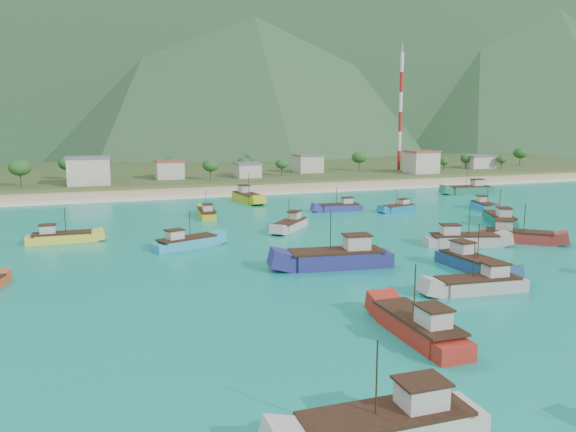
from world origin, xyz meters
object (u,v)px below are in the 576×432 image
object	(u,v)px
boat_10	(207,214)
boat_25	(479,285)
boat_16	(247,198)
boat_17	(186,243)
boat_26	(469,190)
boat_24	(419,329)
boat_13	(389,428)
boat_21	(61,238)
boat_27	(291,226)
boat_19	(463,241)
boat_22	(517,237)
boat_9	(472,264)
radio_tower	(400,112)
boat_12	(338,259)
boat_1	(500,220)
boat_20	(399,208)
boat_15	(340,208)
boat_3	(485,207)

from	to	relation	value
boat_10	boat_25	xyz separation A→B (m)	(19.00, -60.21, 0.09)
boat_16	boat_25	size ratio (longest dim) A/B	1.17
boat_17	boat_26	world-z (taller)	boat_26
boat_16	boat_24	xyz separation A→B (m)	(-8.83, -88.74, -0.07)
boat_13	boat_21	xyz separation A→B (m)	(-20.90, 67.40, -0.18)
boat_26	boat_27	xyz separation A→B (m)	(-62.50, -31.69, -0.27)
boat_19	boat_22	xyz separation A→B (m)	(10.15, -0.41, -0.00)
boat_9	boat_19	xyz separation A→B (m)	(7.80, 12.47, 0.00)
boat_10	boat_13	world-z (taller)	boat_13
radio_tower	boat_12	bearing A→B (deg)	-123.90
boat_22	boat_24	size ratio (longest dim) A/B	0.90
boat_1	boat_12	size ratio (longest dim) A/B	0.84
boat_1	boat_26	distance (m)	47.04
boat_1	boat_22	distance (m)	15.53
boat_20	boat_27	xyz separation A→B (m)	(-29.27, -12.12, 0.17)
boat_10	boat_26	distance (m)	75.36
boat_21	boat_22	bearing A→B (deg)	71.16
radio_tower	boat_15	xyz separation A→B (m)	(-56.22, -70.35, -21.91)
boat_12	boat_15	bearing A→B (deg)	-16.85
boat_21	boat_13	bearing A→B (deg)	17.57
boat_24	boat_27	xyz separation A→B (m)	(6.64, 51.96, -0.18)
boat_9	boat_19	world-z (taller)	boat_19
boat_26	boat_27	size ratio (longest dim) A/B	1.35
boat_9	boat_19	size ratio (longest dim) A/B	0.97
boat_10	boat_24	xyz separation A→B (m)	(4.94, -69.83, 0.21)
boat_3	boat_10	world-z (taller)	boat_10
boat_16	boat_17	xyz separation A→B (m)	(-22.37, -45.53, -0.24)
boat_16	boat_19	bearing A→B (deg)	102.25
boat_9	boat_15	xyz separation A→B (m)	(4.56, 50.84, -0.19)
radio_tower	boat_16	size ratio (longest dim) A/B	3.29
boat_9	boat_15	bearing A→B (deg)	-98.21
boat_10	boat_24	size ratio (longest dim) A/B	0.85
boat_10	boat_25	size ratio (longest dim) A/B	0.92
radio_tower	boat_19	size ratio (longest dim) A/B	3.55
boat_13	boat_26	distance (m)	125.88
boat_16	boat_24	world-z (taller)	boat_16
boat_10	boat_26	size ratio (longest dim) A/B	0.78
boat_26	boat_12	bearing A→B (deg)	136.61
boat_20	boat_25	distance (m)	58.69
radio_tower	boat_22	bearing A→B (deg)	-111.42
boat_15	boat_3	bearing A→B (deg)	-102.76
boat_21	boat_22	world-z (taller)	boat_22
boat_16	boat_19	size ratio (longest dim) A/B	1.08
boat_12	boat_22	world-z (taller)	boat_12
boat_22	boat_24	world-z (taller)	boat_24
boat_1	boat_15	bearing A→B (deg)	155.35
boat_16	boat_1	bearing A→B (deg)	123.44
boat_20	boat_25	xyz separation A→B (m)	(-21.85, -54.46, 0.23)
boat_13	boat_25	world-z (taller)	boat_13
boat_17	boat_19	bearing A→B (deg)	51.15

